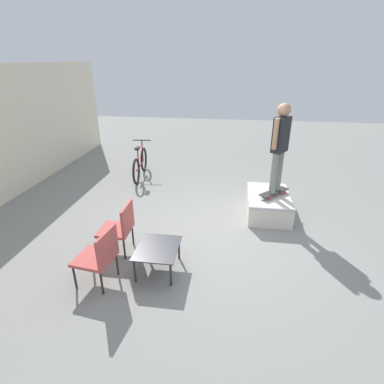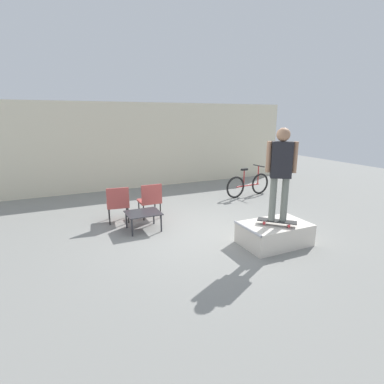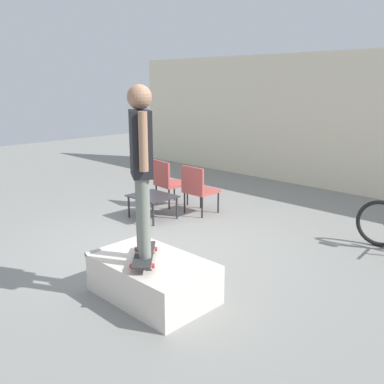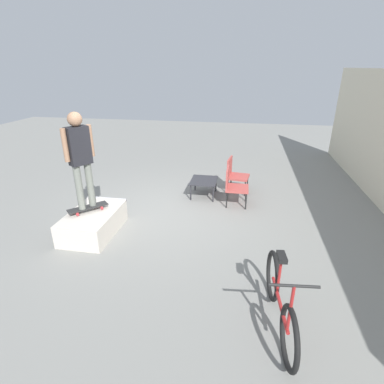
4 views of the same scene
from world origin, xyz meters
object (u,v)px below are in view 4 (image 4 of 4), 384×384
Objects in this scene: coffee_table at (204,182)px; bicycle at (280,301)px; patio_chair_left at (235,173)px; patio_chair_right at (233,185)px; skateboard_on_ramp at (88,207)px; skate_ramp_box at (93,222)px; person_skater at (80,153)px.

coffee_table is 4.20m from bicycle.
bicycle is (4.34, 0.75, -0.13)m from patio_chair_left.
bicycle is (3.53, 0.75, -0.13)m from patio_chair_right.
bicycle reaches higher than patio_chair_right.
skateboard_on_ramp is 0.88× the size of coffee_table.
patio_chair_left is at bearing 134.77° from skate_ramp_box.
skate_ramp_box is at bearing 102.32° from person_skater.
skateboard_on_ramp is 3.23m from patio_chair_right.
skate_ramp_box is 3.71m from patio_chair_left.
skateboard_on_ramp is 0.75× the size of patio_chair_right.
patio_chair_right is at bearing 155.85° from person_skater.
patio_chair_left is (-2.57, 2.72, -1.10)m from person_skater.
bicycle is at bearing 62.76° from skate_ramp_box.
patio_chair_right is at bearing 124.32° from skate_ramp_box.
coffee_table is 0.86m from patio_chair_right.
patio_chair_left is 0.52× the size of bicycle.
bicycle is at bearing 107.72° from skateboard_on_ramp.
patio_chair_right reaches higher than coffee_table.
person_skater reaches higher than skate_ramp_box.
patio_chair_left is 1.00× the size of patio_chair_right.
bicycle reaches higher than skateboard_on_ramp.
patio_chair_right is 0.52× the size of bicycle.
skateboard_on_ramp is at bearing 141.00° from patio_chair_left.
skate_ramp_box is 3.19m from patio_chair_right.
person_skater is at bearing -42.37° from coffee_table.
patio_chair_left is (-2.57, 2.72, -0.02)m from skateboard_on_ramp.
patio_chair_left is at bearing -0.39° from patio_chair_right.
person_skater is 3.42m from patio_chair_right.
bicycle is at bearing 95.86° from person_skater.
bicycle reaches higher than patio_chair_left.
skate_ramp_box is at bearing -122.87° from bicycle.
patio_chair_right is (-1.76, 2.72, -1.10)m from person_skater.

